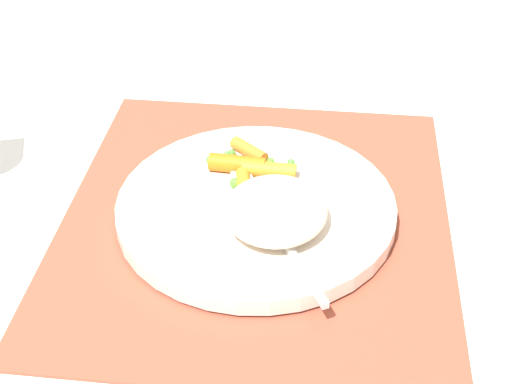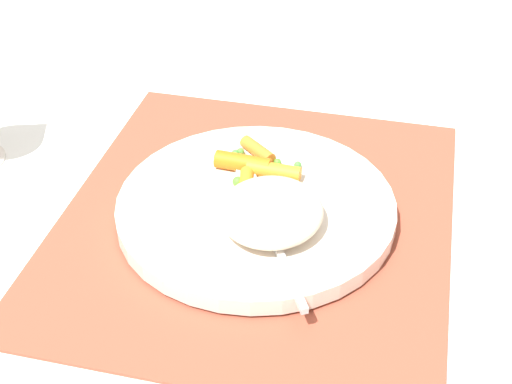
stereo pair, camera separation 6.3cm
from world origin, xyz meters
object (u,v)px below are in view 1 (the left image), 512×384
Objects in this scene: plate at (256,208)px; carrot_portion at (250,166)px; fork at (266,213)px; rice_mound at (275,210)px.

carrot_portion is (0.04, 0.01, 0.02)m from plate.
carrot_portion is 0.50× the size of fork.
carrot_portion reaches higher than plate.
plate is 0.03m from fork.
rice_mound is 0.08m from carrot_portion.
fork is (0.01, 0.01, -0.01)m from rice_mound.
carrot_portion is 0.07m from fork.
rice_mound reaches higher than fork.
rice_mound is 0.02m from fork.
plate is at bearing -165.60° from carrot_portion.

